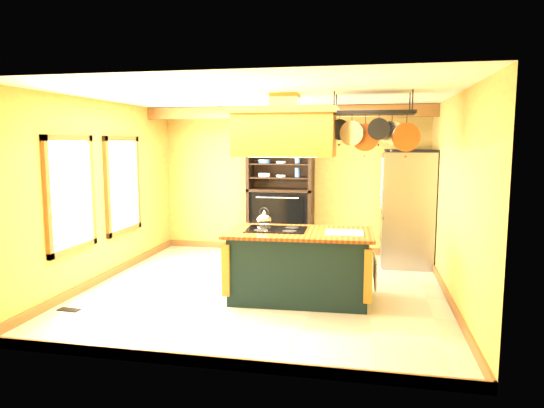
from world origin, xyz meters
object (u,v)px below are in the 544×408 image
(refrigerator, at_px, (407,210))
(pot_rack, at_px, (373,123))
(range_hood, at_px, (285,130))
(kitchen_island, at_px, (299,265))
(hutch, at_px, (281,209))

(refrigerator, bearing_deg, pot_rack, -105.40)
(range_hood, relative_size, refrigerator, 0.71)
(kitchen_island, xyz_separation_m, hutch, (-0.72, 2.60, 0.37))
(kitchen_island, bearing_deg, pot_rack, -2.32)
(refrigerator, relative_size, hutch, 0.90)
(range_hood, bearing_deg, pot_rack, -0.00)
(pot_rack, height_order, refrigerator, pot_rack)
(pot_rack, relative_size, refrigerator, 0.59)
(kitchen_island, relative_size, hutch, 0.92)
(range_hood, bearing_deg, kitchen_island, 0.19)
(refrigerator, bearing_deg, range_hood, -127.82)
(kitchen_island, height_order, pot_rack, pot_rack)
(hutch, bearing_deg, kitchen_island, -74.44)
(refrigerator, xyz_separation_m, hutch, (-2.25, 0.37, -0.10))
(refrigerator, bearing_deg, kitchen_island, -124.50)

